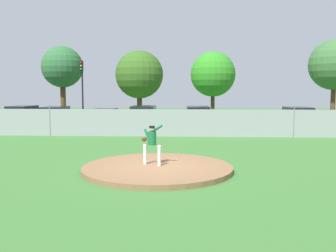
{
  "coord_description": "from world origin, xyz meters",
  "views": [
    {
      "loc": [
        1.09,
        -13.56,
        3.04
      ],
      "look_at": [
        0.23,
        3.32,
        1.35
      ],
      "focal_mm": 39.57,
      "sensor_mm": 36.0,
      "label": 1
    }
  ],
  "objects": [
    {
      "name": "parked_car_slate",
      "position": [
        1.91,
        14.52,
        0.83
      ],
      "size": [
        1.93,
        4.72,
        1.74
      ],
      "color": "slate",
      "rests_on": "ground_plane"
    },
    {
      "name": "pitcher_youth",
      "position": [
        -0.23,
        0.15,
        1.1
      ],
      "size": [
        0.82,
        0.4,
        1.55
      ],
      "color": "silver",
      "rests_on": "pitchers_mound"
    },
    {
      "name": "parked_car_red",
      "position": [
        -5.27,
        14.55,
        0.74
      ],
      "size": [
        1.97,
        4.11,
        1.55
      ],
      "color": "#A81919",
      "rests_on": "ground_plane"
    },
    {
      "name": "ground_plane",
      "position": [
        0.0,
        6.0,
        0.0
      ],
      "size": [
        80.0,
        80.0,
        0.0
      ],
      "primitive_type": "plane",
      "color": "#386B2D"
    },
    {
      "name": "traffic_light_near",
      "position": [
        -8.06,
        18.44,
        3.7
      ],
      "size": [
        0.28,
        0.46,
        5.48
      ],
      "color": "black",
      "rests_on": "ground_plane"
    },
    {
      "name": "asphalt_strip",
      "position": [
        0.0,
        14.5,
        0.0
      ],
      "size": [
        44.0,
        7.0,
        0.01
      ],
      "primitive_type": "cube",
      "color": "#2B2B2D",
      "rests_on": "ground_plane"
    },
    {
      "name": "tree_broad_right",
      "position": [
        -3.79,
        24.34,
        4.5
      ],
      "size": [
        4.89,
        4.89,
        6.97
      ],
      "color": "#4C331E",
      "rests_on": "ground_plane"
    },
    {
      "name": "chainlink_fence",
      "position": [
        0.0,
        10.0,
        0.88
      ],
      "size": [
        39.17,
        0.07,
        1.85
      ],
      "color": "gray",
      "rests_on": "ground_plane"
    },
    {
      "name": "pitchers_mound",
      "position": [
        0.0,
        0.0,
        0.09
      ],
      "size": [
        5.61,
        5.61,
        0.18
      ],
      "primitive_type": "cylinder",
      "color": "brown",
      "rests_on": "ground_plane"
    },
    {
      "name": "parked_car_champagne",
      "position": [
        9.27,
        14.13,
        0.82
      ],
      "size": [
        1.96,
        4.25,
        1.72
      ],
      "color": "tan",
      "rests_on": "ground_plane"
    },
    {
      "name": "tree_slender_far",
      "position": [
        -10.79,
        21.43,
        5.09
      ],
      "size": [
        3.91,
        3.91,
        7.1
      ],
      "color": "#4C331E",
      "rests_on": "ground_plane"
    },
    {
      "name": "tree_tall_centre",
      "position": [
        15.8,
        24.58,
        5.44
      ],
      "size": [
        5.04,
        5.04,
        7.98
      ],
      "color": "#4C331E",
      "rests_on": "ground_plane"
    },
    {
      "name": "parked_car_teal",
      "position": [
        -11.78,
        14.7,
        0.83
      ],
      "size": [
        1.96,
        4.5,
        1.74
      ],
      "color": "#146066",
      "rests_on": "ground_plane"
    },
    {
      "name": "traffic_cone_orange",
      "position": [
        -0.12,
        15.05,
        0.26
      ],
      "size": [
        0.4,
        0.4,
        0.55
      ],
      "color": "orange",
      "rests_on": "asphalt_strip"
    },
    {
      "name": "baseball",
      "position": [
        0.67,
        1.08,
        0.22
      ],
      "size": [
        0.07,
        0.07,
        0.07
      ],
      "primitive_type": "sphere",
      "color": "white",
      "rests_on": "pitchers_mound"
    },
    {
      "name": "parked_car_burgundy",
      "position": [
        -8.91,
        14.01,
        0.82
      ],
      "size": [
        1.99,
        4.55,
        1.72
      ],
      "color": "maroon",
      "rests_on": "ground_plane"
    },
    {
      "name": "tree_leaning_west",
      "position": [
        3.58,
        22.54,
        4.45
      ],
      "size": [
        4.32,
        4.32,
        6.63
      ],
      "color": "#4C331E",
      "rests_on": "ground_plane"
    },
    {
      "name": "parked_car_white",
      "position": [
        -2.18,
        14.12,
        0.84
      ],
      "size": [
        1.94,
        4.37,
        1.78
      ],
      "color": "silver",
      "rests_on": "ground_plane"
    }
  ]
}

